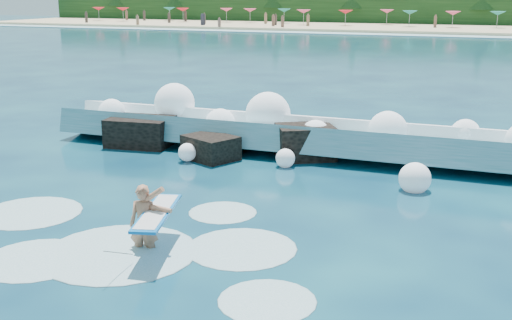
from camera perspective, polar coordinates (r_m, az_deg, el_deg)
The scene contains 11 objects.
ground at distance 14.48m, azimuth -8.50°, elevation -5.93°, with size 200.00×200.00×0.00m, color #082340.
beach at distance 90.08m, azimuth 17.42°, elevation 11.04°, with size 140.00×20.00×0.40m, color tan.
wet_band at distance 79.14m, azimuth 16.76°, elevation 10.54°, with size 140.00×5.00×0.08m, color silver.
treeline at distance 99.95m, azimuth 17.99°, elevation 12.63°, with size 140.00×4.00×5.00m, color black.
breaking_wave at distance 20.83m, azimuth 3.97°, elevation 2.07°, with size 16.81×2.67×1.45m.
rock_cluster at distance 20.84m, azimuth -4.06°, elevation 1.73°, with size 7.92×3.11×1.21m.
surfer_with_board at distance 13.05m, azimuth -9.66°, elevation -5.48°, with size 1.18×2.86×1.65m.
wave_spray at distance 20.93m, azimuth 2.00°, elevation 3.44°, with size 14.49×4.51×2.03m.
surf_foam at distance 13.67m, azimuth -11.71°, elevation -7.36°, with size 8.86×5.77×0.16m.
beach_umbrellas at distance 91.94m, azimuth 17.30°, elevation 12.39°, with size 113.52×6.96×0.50m.
beachgoers at distance 87.11m, azimuth 19.65°, elevation 11.36°, with size 101.57×13.97×1.93m.
Camera 1 is at (6.89, -11.68, 5.09)m, focal length 45.00 mm.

